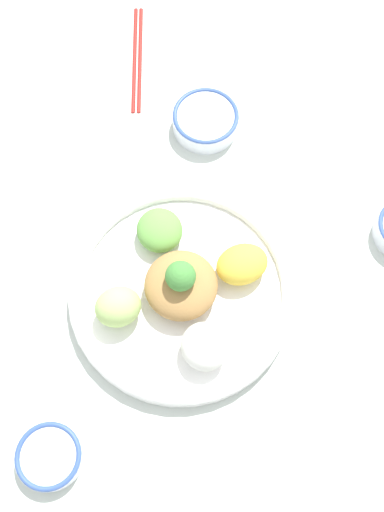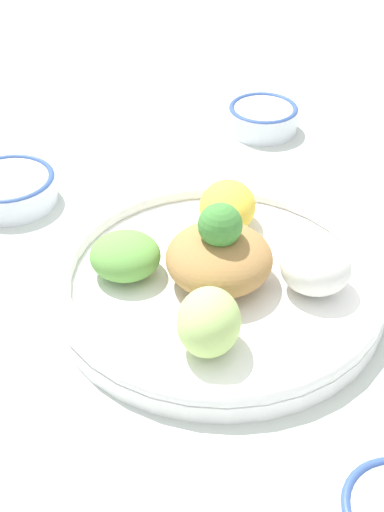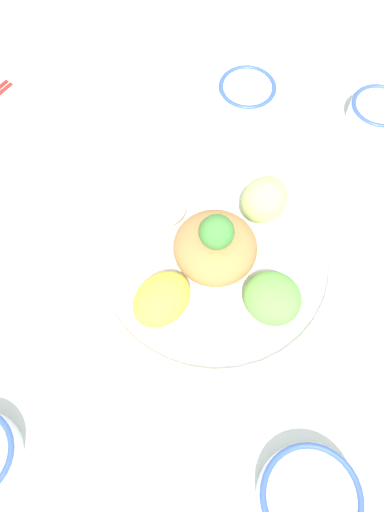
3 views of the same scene
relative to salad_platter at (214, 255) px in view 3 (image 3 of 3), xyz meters
The scene contains 7 objects.
ground_plane 0.04m from the salad_platter, 129.27° to the right, with size 2.40×2.40×0.00m, color silver.
salad_platter is the anchor object (origin of this frame).
sauce_bowl_red 0.30m from the salad_platter, ahead, with size 0.09×0.09×0.03m.
rice_bowl_blue 0.36m from the salad_platter, 44.07° to the right, with size 0.09×0.09×0.04m.
rice_bowl_plain 0.31m from the salad_platter, 159.52° to the right, with size 0.11×0.11×0.04m.
serving_spoon_main 0.44m from the salad_platter, 16.60° to the right, with size 0.08×0.13×0.01m.
serving_spoon_extra 0.45m from the salad_platter, 29.17° to the left, with size 0.06×0.14×0.01m.
Camera 3 is at (-0.27, 0.05, 0.63)m, focal length 35.00 mm.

